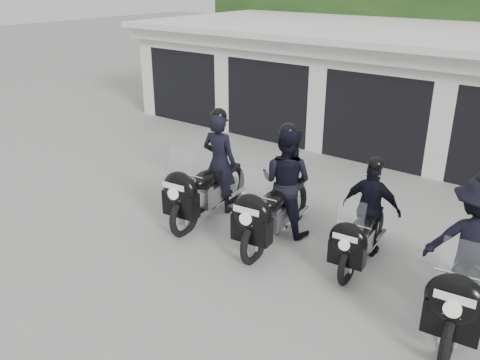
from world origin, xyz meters
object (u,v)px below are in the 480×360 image
Objects in this scene: police_bike_b at (281,191)px; police_bike_c at (367,217)px; police_bike_a at (210,175)px; police_bike_d at (471,258)px.

police_bike_c is at bearing 1.96° from police_bike_b.
police_bike_a reaches higher than police_bike_b.
police_bike_c is (1.51, 0.24, -0.14)m from police_bike_b.
police_bike_d is (3.22, -0.36, 0.02)m from police_bike_b.
police_bike_a is 1.51m from police_bike_b.
police_bike_b is at bearing -1.55° from police_bike_a.
police_bike_b is at bearing -177.09° from police_bike_c.
police_bike_c is 0.83× the size of police_bike_d.
police_bike_a is 4.73m from police_bike_d.
police_bike_d is at bearing -13.34° from police_bike_b.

